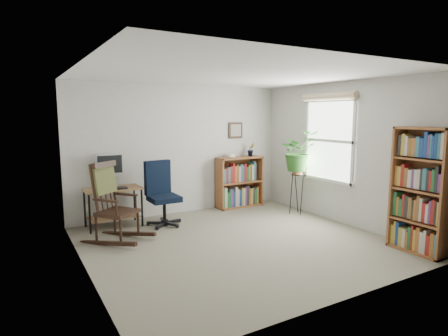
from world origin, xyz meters
TOP-DOWN VIEW (x-y plane):
  - floor at (0.00, 0.00)m, footprint 4.20×4.00m
  - ceiling at (0.00, 0.00)m, footprint 4.20×4.00m
  - wall_back at (0.00, 2.00)m, footprint 4.20×0.00m
  - wall_front at (0.00, -2.00)m, footprint 4.20×0.00m
  - wall_left at (-2.10, 0.00)m, footprint 0.00×4.00m
  - wall_right at (2.10, 0.00)m, footprint 0.00×4.00m
  - window at (2.06, 0.30)m, footprint 0.12×1.20m
  - desk at (-1.37, 1.70)m, footprint 0.91×0.50m
  - monitor at (-1.37, 1.84)m, footprint 0.46×0.16m
  - keyboard at (-1.37, 1.58)m, footprint 0.40×0.15m
  - office_chair at (-0.61, 1.34)m, footprint 0.67×0.67m
  - rocking_chair at (-1.49, 0.94)m, footprint 1.11×1.19m
  - low_bookshelf at (1.18, 1.82)m, footprint 0.96×0.32m
  - tall_bookshelf at (1.92, -1.53)m, footprint 0.32×0.74m
  - plant_stand at (1.80, 0.80)m, footprint 0.31×0.31m
  - spider_plant at (1.80, 0.80)m, footprint 1.69×1.88m
  - potted_plant_small at (1.46, 1.83)m, footprint 0.13×0.24m
  - framed_picture at (1.18, 1.97)m, footprint 0.32×0.04m

SIDE VIEW (x-z plane):
  - floor at x=0.00m, z-range 0.00..0.00m
  - desk at x=-1.37m, z-range 0.00..0.65m
  - plant_stand at x=1.80m, z-range 0.00..0.88m
  - low_bookshelf at x=1.18m, z-range 0.00..1.02m
  - office_chair at x=-0.61m, z-range 0.00..1.10m
  - rocking_chair at x=-1.49m, z-range 0.00..1.19m
  - keyboard at x=-1.37m, z-range 0.65..0.68m
  - tall_bookshelf at x=1.92m, z-range 0.00..1.69m
  - monitor at x=-1.37m, z-range 0.65..1.21m
  - potted_plant_small at x=1.46m, z-range 1.02..1.12m
  - wall_back at x=0.00m, z-range 0.00..2.40m
  - wall_front at x=0.00m, z-range 0.00..2.40m
  - wall_left at x=-2.10m, z-range 0.00..2.40m
  - wall_right at x=2.10m, z-range 0.00..2.40m
  - window at x=2.06m, z-range 0.65..2.15m
  - framed_picture at x=1.18m, z-range 1.38..1.70m
  - spider_plant at x=1.80m, z-range 0.82..2.28m
  - ceiling at x=0.00m, z-range 2.40..2.40m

